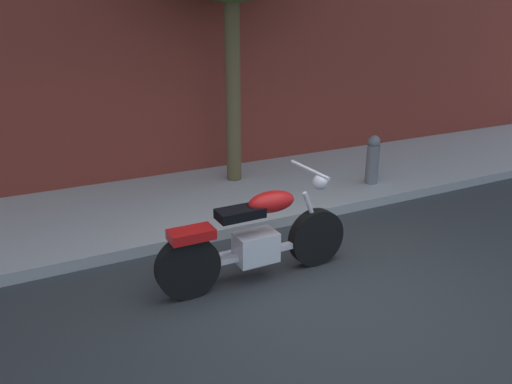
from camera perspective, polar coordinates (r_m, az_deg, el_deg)
name	(u,v)px	position (r m, az deg, el deg)	size (l,w,h in m)	color
ground_plane	(324,292)	(5.29, 7.66, -11.12)	(60.00, 60.00, 0.00)	#303335
sidewalk	(214,198)	(7.55, -4.79, -0.70)	(18.38, 2.53, 0.14)	#A5A5A5
motorcycle	(256,240)	(5.27, -0.04, -5.40)	(2.16, 0.70, 1.15)	black
fire_hydrant	(372,164)	(8.10, 13.00, 3.14)	(0.20, 0.20, 0.91)	slate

